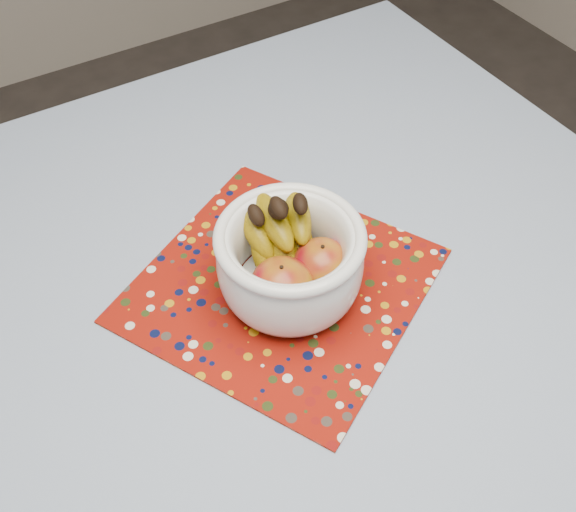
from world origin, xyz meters
The scene contains 4 objects.
table centered at (0.00, 0.00, 0.67)m, with size 1.20×1.20×0.75m.
tablecloth centered at (0.00, 0.00, 0.76)m, with size 1.32×1.32×0.01m, color slate.
placemat centered at (0.06, 0.10, 0.76)m, with size 0.36×0.36×0.00m, color maroon.
fruit_bowl centered at (0.07, 0.09, 0.83)m, with size 0.19×0.19×0.15m.
Camera 1 is at (-0.24, -0.41, 1.49)m, focal length 42.00 mm.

